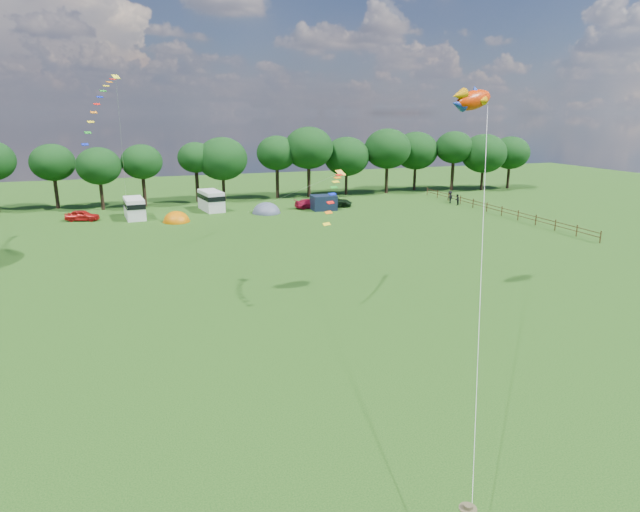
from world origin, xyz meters
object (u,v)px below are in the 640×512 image
object	(u,v)px
car_a	(82,215)
campervan_b	(134,207)
tent_greyblue	(266,213)
campervan_c	(211,200)
fish_kite	(471,100)
walker_b	(450,197)
car_d	(335,202)
walker_a	(457,200)
tent_orange	(177,222)
car_c	(311,204)

from	to	relation	value
car_a	campervan_b	size ratio (longest dim) A/B	0.75
tent_greyblue	campervan_c	bearing A→B (deg)	145.68
fish_kite	walker_b	size ratio (longest dim) A/B	2.00
walker_b	campervan_c	bearing A→B (deg)	-34.00
fish_kite	campervan_b	bearing A→B (deg)	106.15
car_d	campervan_b	size ratio (longest dim) A/B	0.93
car_a	walker_a	xyz separation A→B (m)	(47.41, -4.58, 0.11)
campervan_c	tent_greyblue	distance (m)	7.68
campervan_c	campervan_b	bearing A→B (deg)	96.42
car_d	campervan_b	world-z (taller)	campervan_b
car_d	walker_b	size ratio (longest dim) A/B	2.79
campervan_c	tent_orange	world-z (taller)	campervan_c
car_a	car_c	xyz separation A→B (m)	(27.79, -0.43, -0.02)
campervan_b	tent_greyblue	size ratio (longest dim) A/B	1.31
car_c	car_d	xyz separation A→B (m)	(3.43, 0.14, 0.03)
walker_b	tent_orange	bearing A→B (deg)	-23.08
fish_kite	walker_b	bearing A→B (deg)	46.16
car_d	tent_greyblue	bearing A→B (deg)	119.56
campervan_b	tent_greyblue	xyz separation A→B (m)	(15.63, -1.73, -1.28)
tent_orange	tent_greyblue	world-z (taller)	tent_greyblue
campervan_c	tent_greyblue	xyz separation A→B (m)	(6.24, -4.26, -1.34)
campervan_c	walker_a	distance (m)	32.94
campervan_b	car_c	bearing A→B (deg)	-95.71
car_d	tent_greyblue	xyz separation A→B (m)	(-9.78, -1.74, -0.63)
tent_orange	walker_b	world-z (taller)	walker_b
campervan_c	walker_b	world-z (taller)	campervan_c
campervan_b	tent_orange	distance (m)	6.05
tent_greyblue	fish_kite	distance (m)	38.17
campervan_c	tent_greyblue	size ratio (longest dim) A/B	1.39
walker_b	car_d	bearing A→B (deg)	-33.94
car_a	fish_kite	bearing A→B (deg)	-129.62
campervan_b	walker_a	xyz separation A→B (m)	(41.60, -4.28, -0.55)
campervan_c	fish_kite	bearing A→B (deg)	-173.32
car_d	tent_orange	distance (m)	21.27
car_d	walker_a	bearing A→B (deg)	-85.40
car_c	tent_greyblue	size ratio (longest dim) A/B	1.05
car_c	fish_kite	bearing A→B (deg)	176.72
car_a	campervan_c	bearing A→B (deg)	-66.06
car_a	campervan_b	bearing A→B (deg)	-77.40
car_c	campervan_c	xyz separation A→B (m)	(-12.60, 2.66, 0.74)
tent_orange	fish_kite	distance (m)	39.25
walker_a	tent_greyblue	bearing A→B (deg)	-45.77
campervan_b	campervan_c	bearing A→B (deg)	-80.26
car_a	car_c	world-z (taller)	car_a
car_c	fish_kite	world-z (taller)	fish_kite
tent_orange	walker_a	bearing A→B (deg)	-0.70
car_a	campervan_b	distance (m)	5.85
car_c	fish_kite	xyz separation A→B (m)	(-1.63, -37.21, 12.31)
car_c	car_d	size ratio (longest dim) A/B	0.86
fish_kite	walker_a	distance (m)	41.14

